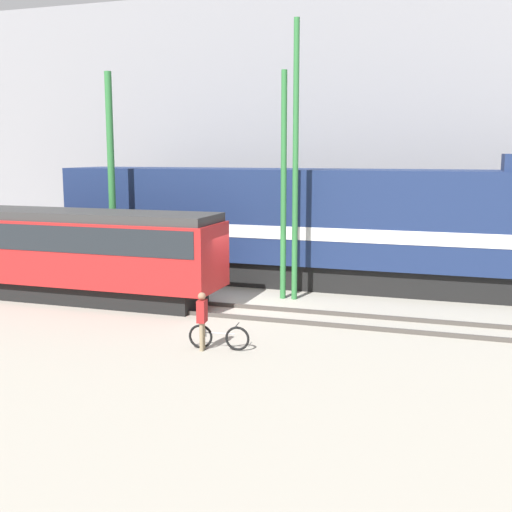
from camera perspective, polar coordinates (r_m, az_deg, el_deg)
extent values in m
plane|color=#9E998C|center=(22.48, -1.51, -4.46)|extent=(120.00, 120.00, 0.00)
cube|color=#47423D|center=(20.93, -3.10, -5.31)|extent=(60.00, 0.07, 0.14)
cube|color=#47423D|center=(22.23, -1.74, -4.44)|extent=(60.00, 0.07, 0.14)
cube|color=#47423D|center=(25.76, 1.21, -2.54)|extent=(60.00, 0.07, 0.14)
cube|color=#47423D|center=(27.11, 2.12, -1.95)|extent=(60.00, 0.07, 0.14)
cube|color=gray|center=(33.12, 5.54, 10.93)|extent=(42.93, 6.00, 12.68)
cube|color=black|center=(26.02, 4.38, -1.48)|extent=(18.84, 2.55, 1.00)
cube|color=navy|center=(25.69, 4.44, 3.63)|extent=(20.48, 3.00, 3.66)
cube|color=white|center=(25.75, 4.42, 2.41)|extent=(20.07, 3.04, 0.50)
cube|color=black|center=(24.40, -16.25, -2.90)|extent=(10.17, 2.00, 0.70)
cube|color=#B21E1E|center=(24.14, -16.40, 0.53)|extent=(11.56, 2.50, 2.25)
cube|color=#1E2328|center=(24.06, -16.46, 1.89)|extent=(11.09, 2.54, 0.90)
cube|color=#333333|center=(23.99, -16.54, 3.54)|extent=(11.33, 2.38, 0.30)
torus|color=black|center=(17.46, -1.67, -7.34)|extent=(0.68, 0.15, 0.67)
torus|color=black|center=(17.71, -4.94, -7.13)|extent=(0.68, 0.15, 0.67)
cylinder|color=#A5A5AD|center=(17.54, -3.32, -6.87)|extent=(0.87, 0.14, 0.04)
cylinder|color=#A5A5AD|center=(17.63, -4.48, -6.69)|extent=(0.03, 0.03, 0.30)
cylinder|color=#262626|center=(17.35, -1.68, -6.12)|extent=(0.08, 0.44, 0.02)
cylinder|color=#8C7A5B|center=(17.61, -4.72, -7.04)|extent=(0.11, 0.11, 0.79)
cylinder|color=#8C7A5B|center=(17.46, -4.87, -7.18)|extent=(0.11, 0.11, 0.79)
cube|color=maroon|center=(17.35, -4.82, -4.91)|extent=(0.26, 0.38, 0.61)
sphere|color=#8C664C|center=(17.26, -4.84, -3.59)|extent=(0.21, 0.21, 0.21)
cylinder|color=#2D7238|center=(25.94, -12.72, 6.50)|extent=(0.27, 0.27, 8.37)
cylinder|color=#2D7238|center=(23.11, 2.47, 6.14)|extent=(0.21, 0.21, 8.16)
cylinder|color=#2D7238|center=(22.96, 3.53, 8.25)|extent=(0.20, 0.20, 9.87)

